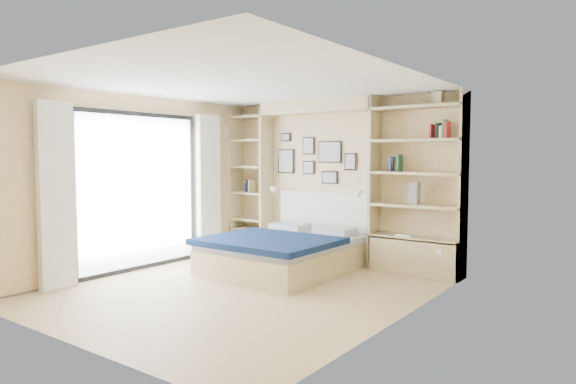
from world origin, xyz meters
The scene contains 8 objects.
ground centered at (0.00, 0.00, 0.00)m, with size 4.50×4.50×0.00m, color tan.
room_shell centered at (-0.39, 1.52, 1.08)m, with size 4.50×4.50×4.50m.
bed centered at (-0.23, 1.14, 0.28)m, with size 1.73×2.18×1.07m.
photo_gallery centered at (-0.45, 2.22, 1.60)m, with size 1.48×0.02×0.82m.
reading_lamps centered at (-0.30, 2.00, 1.10)m, with size 1.92×0.12×0.15m.
shelf_decor centered at (1.07, 2.07, 1.69)m, with size 3.50×0.23×2.03m.
deck centered at (-3.60, 0.00, 0.00)m, with size 3.20×4.00×0.05m, color #695F4E.
deck_chair centered at (-3.71, 0.17, 0.32)m, with size 0.60×0.77×0.68m.
Camera 1 is at (4.07, -4.65, 1.63)m, focal length 32.00 mm.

